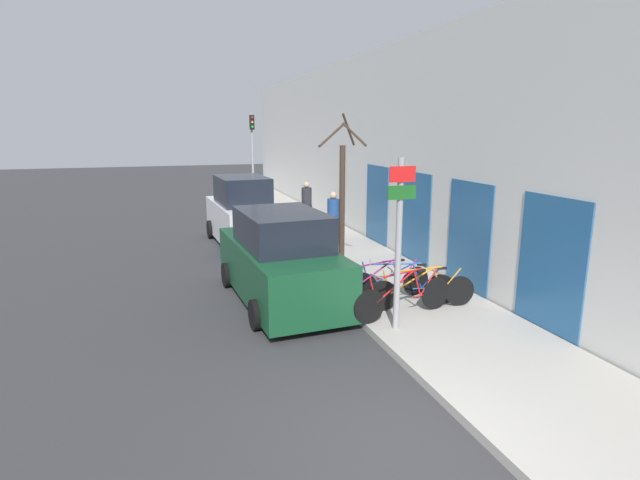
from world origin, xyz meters
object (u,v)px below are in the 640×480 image
object	(u,v)px
parked_car_1	(242,214)
pedestrian_near	(307,201)
parked_car_0	(280,260)
pedestrian_far	(333,214)
bicycle_3	(382,284)
traffic_light	(252,149)
street_tree	(342,204)
bicycle_1	(422,291)
bicycle_0	(404,297)
signpost	(399,239)
bicycle_2	(401,286)

from	to	relation	value
parked_car_1	pedestrian_near	bearing A→B (deg)	27.25
parked_car_0	pedestrian_far	world-z (taller)	parked_car_0
bicycle_3	traffic_light	xyz separation A→B (m)	(-0.50, 13.03, 2.48)
bicycle_3	street_tree	world-z (taller)	street_tree
parked_car_0	street_tree	size ratio (longest dim) A/B	1.18
bicycle_1	parked_car_1	xyz separation A→B (m)	(-2.59, 7.83, 0.52)
bicycle_0	bicycle_3	size ratio (longest dim) A/B	0.95
bicycle_1	bicycle_3	distance (m)	0.92
bicycle_0	pedestrian_far	distance (m)	6.67
signpost	bicycle_3	bearing A→B (deg)	75.08
street_tree	parked_car_1	bearing A→B (deg)	108.87
parked_car_0	pedestrian_far	distance (m)	5.34
bicycle_0	bicycle_3	distance (m)	0.99
bicycle_0	pedestrian_near	xyz separation A→B (m)	(0.78, 9.79, 0.61)
parked_car_1	bicycle_0	bearing A→B (deg)	-79.64
bicycle_0	bicycle_2	bearing A→B (deg)	-33.61
pedestrian_far	parked_car_1	bearing A→B (deg)	-27.27
parked_car_0	street_tree	world-z (taller)	street_tree
street_tree	traffic_light	xyz separation A→B (m)	(-0.27, 11.03, 0.96)
bicycle_2	parked_car_0	bearing A→B (deg)	82.87
pedestrian_far	bicycle_1	bearing A→B (deg)	89.95
bicycle_2	parked_car_1	bearing A→B (deg)	40.14
pedestrian_far	bicycle_3	bearing A→B (deg)	83.60
bicycle_3	bicycle_1	bearing A→B (deg)	-146.76
signpost	traffic_light	size ratio (longest dim) A/B	0.73
pedestrian_far	street_tree	bearing A→B (deg)	75.79
signpost	pedestrian_far	bearing A→B (deg)	80.48
pedestrian_far	street_tree	world-z (taller)	street_tree
parked_car_0	pedestrian_far	size ratio (longest dim) A/B	2.78
bicycle_2	parked_car_0	world-z (taller)	parked_car_0
traffic_light	pedestrian_far	bearing A→B (deg)	-80.13
bicycle_0	bicycle_1	distance (m)	0.65
pedestrian_far	traffic_light	world-z (taller)	traffic_light
pedestrian_near	parked_car_1	bearing A→B (deg)	-164.92
traffic_light	signpost	bearing A→B (deg)	-89.63
pedestrian_near	street_tree	distance (m)	6.93
parked_car_0	traffic_light	xyz separation A→B (m)	(1.57, 11.94, 2.05)
bicycle_2	pedestrian_far	distance (m)	5.94
bicycle_3	traffic_light	bearing A→B (deg)	-5.99
bicycle_3	pedestrian_near	bearing A→B (deg)	-13.43
bicycle_1	pedestrian_far	bearing A→B (deg)	5.54
bicycle_0	street_tree	xyz separation A→B (m)	(-0.26, 2.99, 1.51)
signpost	traffic_light	xyz separation A→B (m)	(-0.09, 14.56, 1.11)
parked_car_0	pedestrian_near	world-z (taller)	parked_car_0
pedestrian_near	street_tree	bearing A→B (deg)	-114.41
parked_car_1	bicycle_3	bearing A→B (deg)	-78.02
signpost	street_tree	distance (m)	3.54
bicycle_3	pedestrian_near	size ratio (longest dim) A/B	1.41
bicycle_1	parked_car_1	world-z (taller)	parked_car_1
bicycle_1	bicycle_3	xyz separation A→B (m)	(-0.61, 0.69, 0.01)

